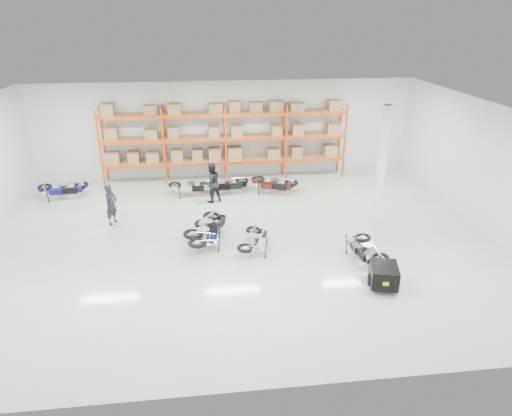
{
  "coord_description": "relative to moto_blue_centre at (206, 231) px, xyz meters",
  "views": [
    {
      "loc": [
        -1.04,
        -14.28,
        7.38
      ],
      "look_at": [
        0.68,
        0.16,
        1.1
      ],
      "focal_mm": 32.0,
      "sensor_mm": 36.0,
      "label": 1
    }
  ],
  "objects": [
    {
      "name": "trailer",
      "position": [
        5.04,
        -3.21,
        -0.14
      ],
      "size": [
        0.98,
        1.67,
        0.68
      ],
      "rotation": [
        0.0,
        0.0,
        -0.26
      ],
      "color": "black",
      "rests_on": "ground"
    },
    {
      "name": "person_back",
      "position": [
        0.31,
        3.91,
        0.32
      ],
      "size": [
        1.03,
        0.96,
        1.71
      ],
      "primitive_type": "imported",
      "rotation": [
        0.0,
        0.0,
        3.62
      ],
      "color": "black",
      "rests_on": "ground"
    },
    {
      "name": "moto_back_a",
      "position": [
        -6.03,
        5.05,
        0.02
      ],
      "size": [
        1.86,
        1.01,
        1.17
      ],
      "primitive_type": null,
      "rotation": [
        0.0,
        -0.09,
        1.64
      ],
      "color": "navy",
      "rests_on": "ground"
    },
    {
      "name": "moto_back_d",
      "position": [
        3.02,
        4.6,
        0.02
      ],
      "size": [
        2.05,
        1.58,
        1.19
      ],
      "primitive_type": null,
      "rotation": [
        0.0,
        -0.09,
        1.15
      ],
      "color": "#42110D",
      "rests_on": "ground"
    },
    {
      "name": "moto_blue_centre",
      "position": [
        0.0,
        0.0,
        0.0
      ],
      "size": [
        1.09,
        1.85,
        1.14
      ],
      "primitive_type": null,
      "rotation": [
        0.0,
        -0.09,
        3.01
      ],
      "color": "#080F54",
      "rests_on": "ground"
    },
    {
      "name": "moto_touring_right",
      "position": [
        5.04,
        -1.61,
        -0.03
      ],
      "size": [
        0.93,
        1.7,
        1.07
      ],
      "primitive_type": null,
      "rotation": [
        0.0,
        -0.09,
        0.07
      ],
      "color": "black",
      "rests_on": "ground"
    },
    {
      "name": "moto_silver_left",
      "position": [
        1.62,
        -0.58,
        -0.05
      ],
      "size": [
        1.25,
        1.77,
        1.04
      ],
      "primitive_type": null,
      "rotation": [
        0.0,
        -0.09,
        2.83
      ],
      "color": "silver",
      "rests_on": "ground"
    },
    {
      "name": "pallet_rack",
      "position": [
        1.08,
        6.74,
        1.72
      ],
      "size": [
        11.28,
        0.98,
        3.62
      ],
      "color": "#E0420B",
      "rests_on": "ground"
    },
    {
      "name": "person_left",
      "position": [
        -3.47,
        2.18,
        0.24
      ],
      "size": [
        0.59,
        0.67,
        1.54
      ],
      "primitive_type": "imported",
      "rotation": [
        0.0,
        0.0,
        1.09
      ],
      "color": "black",
      "rests_on": "ground"
    },
    {
      "name": "moto_back_b",
      "position": [
        -0.59,
        4.77,
        -0.03
      ],
      "size": [
        1.64,
        0.81,
        1.06
      ],
      "primitive_type": null,
      "rotation": [
        0.0,
        -0.09,
        1.57
      ],
      "color": "silver",
      "rests_on": "ground"
    },
    {
      "name": "structural_column",
      "position": [
        6.28,
        0.79,
        1.71
      ],
      "size": [
        0.25,
        0.25,
        4.5
      ],
      "primitive_type": "cube",
      "color": "white",
      "rests_on": "ground"
    },
    {
      "name": "room",
      "position": [
        1.08,
        0.29,
        1.71
      ],
      "size": [
        18.0,
        18.0,
        18.0
      ],
      "color": "#B8CEBB",
      "rests_on": "ground"
    },
    {
      "name": "moto_black_far_left",
      "position": [
        0.09,
        0.52,
        0.04
      ],
      "size": [
        1.67,
        2.12,
        1.23
      ],
      "primitive_type": null,
      "rotation": [
        0.0,
        -0.09,
        2.7
      ],
      "color": "black",
      "rests_on": "ground"
    },
    {
      "name": "moto_back_c",
      "position": [
        1.01,
        4.82,
        -0.0
      ],
      "size": [
        1.83,
        1.06,
        1.13
      ],
      "primitive_type": null,
      "rotation": [
        0.0,
        -0.09,
        1.68
      ],
      "color": "black",
      "rests_on": "ground"
    }
  ]
}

